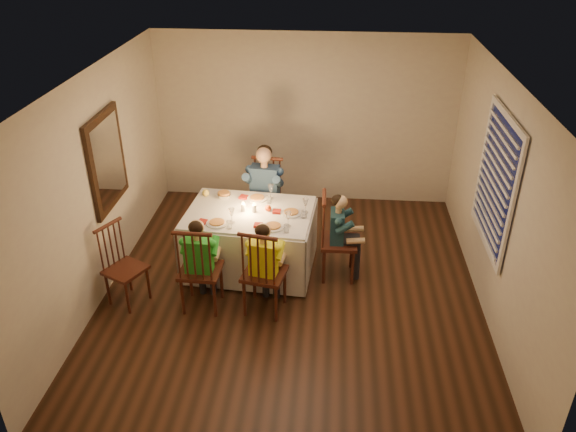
# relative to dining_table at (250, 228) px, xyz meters

# --- Properties ---
(ground) EXTENTS (5.00, 5.00, 0.00)m
(ground) POSITION_rel_dining_table_xyz_m (0.57, -0.43, -0.59)
(ground) COLOR black
(ground) RESTS_ON ground
(wall_left) EXTENTS (0.02, 5.00, 2.60)m
(wall_left) POSITION_rel_dining_table_xyz_m (-1.68, -0.43, 0.71)
(wall_left) COLOR beige
(wall_left) RESTS_ON ground
(wall_right) EXTENTS (0.02, 5.00, 2.60)m
(wall_right) POSITION_rel_dining_table_xyz_m (2.82, -0.43, 0.71)
(wall_right) COLOR beige
(wall_right) RESTS_ON ground
(wall_back) EXTENTS (4.50, 0.02, 2.60)m
(wall_back) POSITION_rel_dining_table_xyz_m (0.57, 2.07, 0.71)
(wall_back) COLOR beige
(wall_back) RESTS_ON ground
(ceiling) EXTENTS (5.00, 5.00, 0.00)m
(ceiling) POSITION_rel_dining_table_xyz_m (0.57, -0.43, 2.01)
(ceiling) COLOR white
(ceiling) RESTS_ON wall_back
(dining_table) EXTENTS (1.66, 1.25, 0.79)m
(dining_table) POSITION_rel_dining_table_xyz_m (0.00, 0.00, 0.00)
(dining_table) COLOR silver
(dining_table) RESTS_ON ground
(chair_adult) EXTENTS (0.51, 0.49, 1.12)m
(chair_adult) POSITION_rel_dining_table_xyz_m (0.09, 0.84, -0.59)
(chair_adult) COLOR #3C1310
(chair_adult) RESTS_ON ground
(chair_near_left) EXTENTS (0.47, 0.45, 1.12)m
(chair_near_left) POSITION_rel_dining_table_xyz_m (-0.45, -0.84, -0.59)
(chair_near_left) COLOR #3C1310
(chair_near_left) RESTS_ON ground
(chair_near_right) EXTENTS (0.54, 0.52, 1.12)m
(chair_near_right) POSITION_rel_dining_table_xyz_m (0.28, -0.84, -0.59)
(chair_near_right) COLOR #3C1310
(chair_near_right) RESTS_ON ground
(chair_end) EXTENTS (0.45, 0.47, 1.12)m
(chair_end) POSITION_rel_dining_table_xyz_m (1.12, -0.08, -0.59)
(chair_end) COLOR #3C1310
(chair_end) RESTS_ON ground
(chair_extra) EXTENTS (0.54, 0.55, 1.01)m
(chair_extra) POSITION_rel_dining_table_xyz_m (-1.33, -0.83, -0.59)
(chair_extra) COLOR #3C1310
(chair_extra) RESTS_ON ground
(adult) EXTENTS (0.56, 0.52, 1.35)m
(adult) POSITION_rel_dining_table_xyz_m (0.09, 0.84, -0.59)
(adult) COLOR #2F4B75
(adult) RESTS_ON ground
(child_green) EXTENTS (0.41, 0.38, 1.16)m
(child_green) POSITION_rel_dining_table_xyz_m (-0.45, -0.84, -0.59)
(child_green) COLOR green
(child_green) RESTS_ON ground
(child_yellow) EXTENTS (0.46, 0.44, 1.15)m
(child_yellow) POSITION_rel_dining_table_xyz_m (0.28, -0.84, -0.59)
(child_yellow) COLOR #FAF81B
(child_yellow) RESTS_ON ground
(child_teal) EXTENTS (0.37, 0.40, 1.14)m
(child_teal) POSITION_rel_dining_table_xyz_m (1.12, -0.08, -0.59)
(child_teal) COLOR #1B3C45
(child_teal) RESTS_ON ground
(setting_adult) EXTENTS (0.28, 0.28, 0.02)m
(setting_adult) POSITION_rel_dining_table_xyz_m (0.05, 0.34, 0.25)
(setting_adult) COLOR silver
(setting_adult) RESTS_ON dining_table
(setting_green) EXTENTS (0.28, 0.28, 0.02)m
(setting_green) POSITION_rel_dining_table_xyz_m (-0.34, -0.34, 0.25)
(setting_green) COLOR silver
(setting_green) RESTS_ON dining_table
(setting_yellow) EXTENTS (0.28, 0.28, 0.02)m
(setting_yellow) POSITION_rel_dining_table_xyz_m (0.34, -0.36, 0.25)
(setting_yellow) COLOR silver
(setting_yellow) RESTS_ON dining_table
(setting_teal) EXTENTS (0.28, 0.28, 0.02)m
(setting_teal) POSITION_rel_dining_table_xyz_m (0.52, -0.01, 0.25)
(setting_teal) COLOR silver
(setting_teal) RESTS_ON dining_table
(candle_left) EXTENTS (0.06, 0.06, 0.10)m
(candle_left) POSITION_rel_dining_table_xyz_m (-0.07, 0.01, 0.29)
(candle_left) COLOR white
(candle_left) RESTS_ON dining_table
(candle_right) EXTENTS (0.06, 0.06, 0.10)m
(candle_right) POSITION_rel_dining_table_xyz_m (0.06, -0.00, 0.29)
(candle_right) COLOR white
(candle_right) RESTS_ON dining_table
(squash) EXTENTS (0.09, 0.09, 0.09)m
(squash) POSITION_rel_dining_table_xyz_m (-0.63, 0.38, 0.28)
(squash) COLOR yellow
(squash) RESTS_ON dining_table
(orange_fruit) EXTENTS (0.08, 0.08, 0.08)m
(orange_fruit) POSITION_rel_dining_table_xyz_m (0.23, 0.04, 0.28)
(orange_fruit) COLOR #EB5013
(orange_fruit) RESTS_ON dining_table
(serving_bowl) EXTENTS (0.23, 0.23, 0.05)m
(serving_bowl) POSITION_rel_dining_table_xyz_m (-0.38, 0.37, 0.26)
(serving_bowl) COLOR silver
(serving_bowl) RESTS_ON dining_table
(wall_mirror) EXTENTS (0.06, 0.95, 1.15)m
(wall_mirror) POSITION_rel_dining_table_xyz_m (-1.65, -0.13, 0.91)
(wall_mirror) COLOR black
(wall_mirror) RESTS_ON wall_left
(window_blinds) EXTENTS (0.07, 1.34, 1.54)m
(window_blinds) POSITION_rel_dining_table_xyz_m (2.77, -0.33, 0.91)
(window_blinds) COLOR black
(window_blinds) RESTS_ON wall_right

